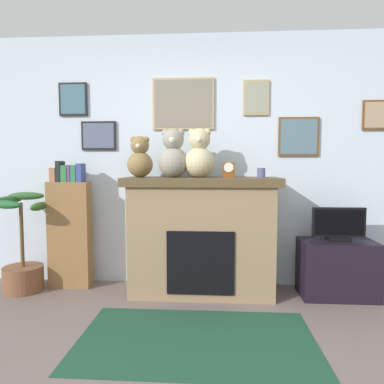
{
  "coord_description": "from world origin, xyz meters",
  "views": [
    {
      "loc": [
        0.27,
        -1.69,
        1.25
      ],
      "look_at": [
        0.05,
        1.67,
        1.0
      ],
      "focal_mm": 32.43,
      "sensor_mm": 36.0,
      "label": 1
    }
  ],
  "objects_px": {
    "fireplace": "(202,235)",
    "teddy_bear_tan": "(140,159)",
    "potted_plant": "(23,260)",
    "television": "(339,225)",
    "tv_stand": "(337,269)",
    "candle_jar": "(261,173)",
    "bookshelf": "(70,229)",
    "teddy_bear_cream": "(199,155)",
    "teddy_bear_brown": "(173,156)",
    "mantel_clock": "(229,170)"
  },
  "relations": [
    {
      "from": "potted_plant",
      "to": "candle_jar",
      "type": "relative_size",
      "value": 10.77
    },
    {
      "from": "tv_stand",
      "to": "teddy_bear_brown",
      "type": "distance_m",
      "value": 1.91
    },
    {
      "from": "potted_plant",
      "to": "mantel_clock",
      "type": "xyz_separation_m",
      "value": [
        2.04,
        0.06,
        0.9
      ]
    },
    {
      "from": "tv_stand",
      "to": "teddy_bear_tan",
      "type": "bearing_deg",
      "value": 179.79
    },
    {
      "from": "teddy_bear_tan",
      "to": "tv_stand",
      "type": "bearing_deg",
      "value": -0.21
    },
    {
      "from": "bookshelf",
      "to": "television",
      "type": "xyz_separation_m",
      "value": [
        2.66,
        -0.1,
        0.09
      ]
    },
    {
      "from": "fireplace",
      "to": "teddy_bear_cream",
      "type": "distance_m",
      "value": 0.78
    },
    {
      "from": "fireplace",
      "to": "teddy_bear_tan",
      "type": "xyz_separation_m",
      "value": [
        -0.6,
        -0.02,
        0.74
      ]
    },
    {
      "from": "potted_plant",
      "to": "mantel_clock",
      "type": "relative_size",
      "value": 6.68
    },
    {
      "from": "teddy_bear_tan",
      "to": "teddy_bear_brown",
      "type": "height_order",
      "value": "teddy_bear_brown"
    },
    {
      "from": "potted_plant",
      "to": "television",
      "type": "xyz_separation_m",
      "value": [
        3.09,
        0.05,
        0.38
      ]
    },
    {
      "from": "candle_jar",
      "to": "teddy_bear_brown",
      "type": "xyz_separation_m",
      "value": [
        -0.84,
        -0.0,
        0.17
      ]
    },
    {
      "from": "teddy_bear_tan",
      "to": "teddy_bear_brown",
      "type": "xyz_separation_m",
      "value": [
        0.33,
        -0.0,
        0.03
      ]
    },
    {
      "from": "television",
      "to": "teddy_bear_brown",
      "type": "relative_size",
      "value": 1.05
    },
    {
      "from": "television",
      "to": "teddy_bear_tan",
      "type": "height_order",
      "value": "teddy_bear_tan"
    },
    {
      "from": "teddy_bear_tan",
      "to": "teddy_bear_cream",
      "type": "xyz_separation_m",
      "value": [
        0.58,
        -0.0,
        0.03
      ]
    },
    {
      "from": "mantel_clock",
      "to": "teddy_bear_cream",
      "type": "bearing_deg",
      "value": 179.81
    },
    {
      "from": "bookshelf",
      "to": "teddy_bear_cream",
      "type": "xyz_separation_m",
      "value": [
        1.34,
        -0.09,
        0.75
      ]
    },
    {
      "from": "mantel_clock",
      "to": "teddy_bear_brown",
      "type": "height_order",
      "value": "teddy_bear_brown"
    },
    {
      "from": "fireplace",
      "to": "potted_plant",
      "type": "height_order",
      "value": "fireplace"
    },
    {
      "from": "candle_jar",
      "to": "television",
      "type": "bearing_deg",
      "value": -0.69
    },
    {
      "from": "teddy_bear_tan",
      "to": "candle_jar",
      "type": "bearing_deg",
      "value": 0.02
    },
    {
      "from": "fireplace",
      "to": "potted_plant",
      "type": "relative_size",
      "value": 1.51
    },
    {
      "from": "tv_stand",
      "to": "teddy_bear_cream",
      "type": "xyz_separation_m",
      "value": [
        -1.32,
        0.01,
        1.08
      ]
    },
    {
      "from": "potted_plant",
      "to": "tv_stand",
      "type": "relative_size",
      "value": 1.41
    },
    {
      "from": "mantel_clock",
      "to": "teddy_bear_tan",
      "type": "height_order",
      "value": "teddy_bear_tan"
    },
    {
      "from": "potted_plant",
      "to": "candle_jar",
      "type": "height_order",
      "value": "candle_jar"
    },
    {
      "from": "bookshelf",
      "to": "mantel_clock",
      "type": "bearing_deg",
      "value": -3.33
    },
    {
      "from": "potted_plant",
      "to": "teddy_bear_cream",
      "type": "xyz_separation_m",
      "value": [
        1.76,
        0.06,
        1.04
      ]
    },
    {
      "from": "tv_stand",
      "to": "candle_jar",
      "type": "bearing_deg",
      "value": 179.42
    },
    {
      "from": "tv_stand",
      "to": "candle_jar",
      "type": "xyz_separation_m",
      "value": [
        -0.73,
        0.01,
        0.92
      ]
    },
    {
      "from": "teddy_bear_cream",
      "to": "mantel_clock",
      "type": "bearing_deg",
      "value": -0.19
    },
    {
      "from": "mantel_clock",
      "to": "teddy_bear_tan",
      "type": "bearing_deg",
      "value": 179.93
    },
    {
      "from": "potted_plant",
      "to": "television",
      "type": "distance_m",
      "value": 3.11
    },
    {
      "from": "mantel_clock",
      "to": "teddy_bear_tan",
      "type": "relative_size",
      "value": 0.37
    },
    {
      "from": "teddy_bear_tan",
      "to": "teddy_bear_cream",
      "type": "distance_m",
      "value": 0.58
    },
    {
      "from": "teddy_bear_brown",
      "to": "fireplace",
      "type": "bearing_deg",
      "value": 3.82
    },
    {
      "from": "bookshelf",
      "to": "television",
      "type": "height_order",
      "value": "bookshelf"
    },
    {
      "from": "mantel_clock",
      "to": "teddy_bear_tan",
      "type": "distance_m",
      "value": 0.86
    },
    {
      "from": "tv_stand",
      "to": "teddy_bear_tan",
      "type": "height_order",
      "value": "teddy_bear_tan"
    },
    {
      "from": "fireplace",
      "to": "potted_plant",
      "type": "xyz_separation_m",
      "value": [
        -1.79,
        -0.08,
        -0.26
      ]
    },
    {
      "from": "mantel_clock",
      "to": "potted_plant",
      "type": "bearing_deg",
      "value": -178.41
    },
    {
      "from": "teddy_bear_tan",
      "to": "fireplace",
      "type": "bearing_deg",
      "value": 1.74
    },
    {
      "from": "fireplace",
      "to": "teddy_bear_brown",
      "type": "bearing_deg",
      "value": -176.18
    },
    {
      "from": "bookshelf",
      "to": "teddy_bear_brown",
      "type": "relative_size",
      "value": 2.77
    },
    {
      "from": "television",
      "to": "candle_jar",
      "type": "height_order",
      "value": "candle_jar"
    },
    {
      "from": "teddy_bear_brown",
      "to": "teddy_bear_cream",
      "type": "xyz_separation_m",
      "value": [
        0.25,
        -0.0,
        0.0
      ]
    },
    {
      "from": "tv_stand",
      "to": "potted_plant",
      "type": "bearing_deg",
      "value": -179.06
    },
    {
      "from": "bookshelf",
      "to": "teddy_bear_brown",
      "type": "height_order",
      "value": "teddy_bear_brown"
    },
    {
      "from": "bookshelf",
      "to": "candle_jar",
      "type": "height_order",
      "value": "bookshelf"
    }
  ]
}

